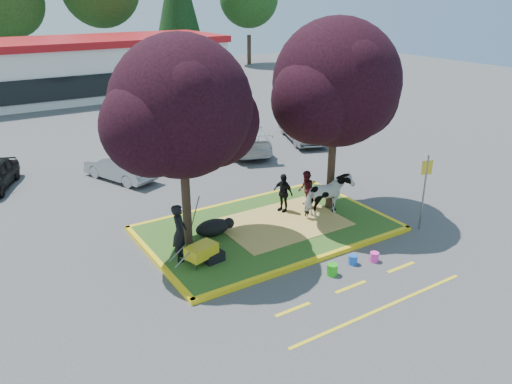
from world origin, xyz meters
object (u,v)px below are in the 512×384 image
handler (180,233)px  car_silver (120,167)px  sign_post (425,184)px  bucket_green (332,270)px  calf (213,227)px  bucket_blue (353,260)px  cow (328,196)px  wheelbarrow (202,251)px  bucket_pink (374,257)px

handler → car_silver: size_ratio=0.50×
sign_post → bucket_green: size_ratio=7.83×
calf → bucket_blue: size_ratio=4.12×
cow → handler: size_ratio=1.02×
calf → wheelbarrow: bearing=-115.1°
handler → sign_post: sign_post is taller
wheelbarrow → cow: bearing=-8.9°
cow → car_silver: 9.47m
handler → wheelbarrow: 0.87m
bucket_green → bucket_pink: size_ratio=1.16×
car_silver → sign_post: bearing=101.9°
cow → bucket_blue: 3.33m
sign_post → car_silver: (-7.17, 10.39, -1.08)m
bucket_pink → bucket_blue: 0.70m
bucket_green → calf: bearing=115.4°
calf → wheelbarrow: size_ratio=0.73×
calf → handler: 1.93m
cow → car_silver: size_ratio=0.51×
calf → handler: handler is taller
bucket_pink → calf: bearing=131.0°
cow → sign_post: size_ratio=0.68×
calf → bucket_green: size_ratio=3.53×
handler → sign_post: 8.30m
handler → car_silver: handler is taller
wheelbarrow → sign_post: bearing=-28.6°
wheelbarrow → bucket_blue: size_ratio=5.63×
cow → bucket_green: size_ratio=5.29×
bucket_green → bucket_blue: size_ratio=1.17×
calf → bucket_pink: (3.45, -3.97, -0.26)m
wheelbarrow → car_silver: size_ratio=0.46×
cow → bucket_blue: (-1.42, -2.92, -0.77)m
bucket_pink → cow: bearing=76.5°
car_silver → bucket_pink: bearing=88.0°
sign_post → cow: bearing=152.5°
bucket_pink → bucket_blue: size_ratio=1.00×
wheelbarrow → bucket_blue: wheelbarrow is taller
cow → wheelbarrow: cow is taller
wheelbarrow → bucket_pink: size_ratio=5.62×
cow → calf: cow is taller
cow → bucket_green: (-2.35, -3.06, -0.74)m
calf → car_silver: 7.26m
cow → bucket_pink: cow is taller
cow → wheelbarrow: 5.43m
bucket_blue → wheelbarrow: bearing=150.9°
bucket_blue → car_silver: 11.54m
bucket_blue → car_silver: car_silver is taller
wheelbarrow → car_silver: 8.78m
calf → sign_post: bearing=-14.3°
calf → wheelbarrow: 1.94m
sign_post → bucket_pink: sign_post is taller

